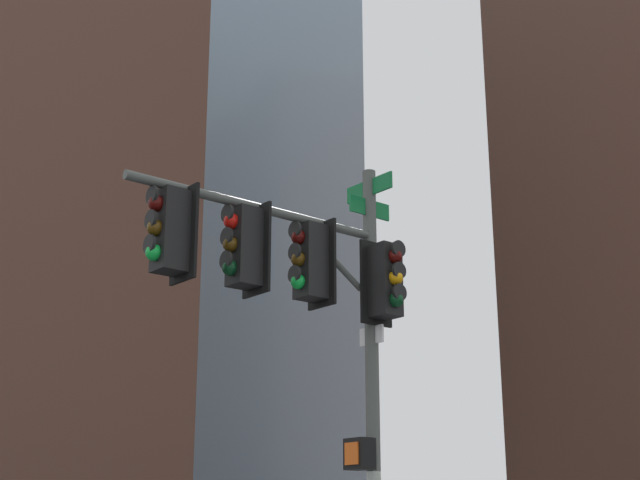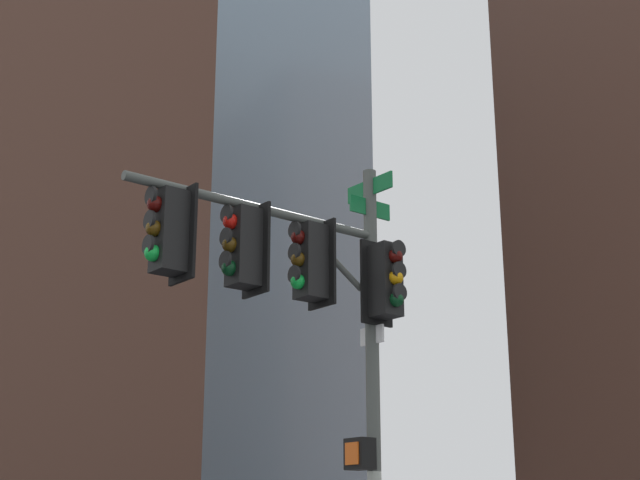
% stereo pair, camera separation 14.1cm
% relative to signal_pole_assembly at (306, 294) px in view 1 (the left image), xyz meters
% --- Properties ---
extents(signal_pole_assembly, '(1.40, 4.08, 6.66)m').
position_rel_signal_pole_assembly_xyz_m(signal_pole_assembly, '(0.00, 0.00, 0.00)').
color(signal_pole_assembly, '#4C514C').
rests_on(signal_pole_assembly, ground_plane).
extents(building_glass_tower, '(22.43, 29.91, 56.49)m').
position_rel_signal_pole_assembly_xyz_m(building_glass_tower, '(-55.07, 10.38, 23.58)').
color(building_glass_tower, '#7A99B2').
rests_on(building_glass_tower, ground_plane).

